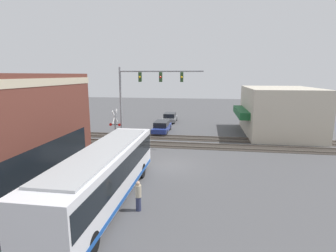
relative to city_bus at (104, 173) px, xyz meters
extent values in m
plane|color=#4C4C4F|center=(6.80, -2.80, -1.75)|extent=(120.00, 120.00, 0.00)
cube|color=beige|center=(1.07, 4.85, 4.93)|extent=(15.05, 0.36, 0.50)
cube|color=black|center=(1.07, 4.75, -0.05)|extent=(12.47, 0.12, 2.20)
cube|color=beige|center=(19.93, -14.19, 1.06)|extent=(10.95, 7.78, 5.63)
cube|color=#19592D|center=(19.93, -9.75, 0.85)|extent=(7.67, 1.20, 0.80)
cube|color=silver|center=(0.01, 0.00, -0.02)|extent=(12.22, 2.55, 2.62)
cube|color=black|center=(0.01, 0.00, 0.38)|extent=(11.97, 2.59, 1.10)
cube|color=#194CA5|center=(0.01, 0.00, -1.16)|extent=(11.97, 2.58, 0.24)
cube|color=#A5A8AA|center=(0.01, 0.00, 1.35)|extent=(10.38, 2.17, 0.12)
cylinder|color=black|center=(3.92, 0.00, -1.25)|extent=(1.00, 2.57, 1.00)
cylinder|color=black|center=(-4.30, 0.00, -1.25)|extent=(1.00, 2.57, 1.00)
cylinder|color=gray|center=(11.57, 2.83, 2.18)|extent=(0.20, 0.20, 7.87)
cylinder|color=gray|center=(11.57, -1.16, 5.72)|extent=(0.16, 7.99, 0.16)
cube|color=#284723|center=(11.57, 0.83, 5.17)|extent=(0.30, 0.27, 0.90)
sphere|color=yellow|center=(11.40, 0.83, 5.17)|extent=(0.20, 0.20, 0.20)
cube|color=#284723|center=(11.57, -1.16, 5.17)|extent=(0.30, 0.27, 0.90)
sphere|color=red|center=(11.40, -1.16, 5.17)|extent=(0.20, 0.20, 0.20)
cube|color=#284723|center=(11.57, -3.16, 5.17)|extent=(0.30, 0.27, 0.90)
sphere|color=yellow|center=(11.40, -3.16, 5.17)|extent=(0.20, 0.20, 0.20)
cylinder|color=gray|center=(11.22, 3.38, 0.05)|extent=(0.14, 0.14, 3.60)
cube|color=white|center=(11.22, 3.38, 1.35)|extent=(1.41, 0.06, 1.41)
cube|color=white|center=(11.22, 3.38, 1.35)|extent=(1.41, 0.06, 1.41)
cylinder|color=#38383A|center=(11.22, 3.38, 0.55)|extent=(0.08, 0.90, 0.08)
sphere|color=red|center=(11.17, 2.93, 0.55)|extent=(0.28, 0.28, 0.28)
sphere|color=red|center=(11.17, 3.83, 0.55)|extent=(0.28, 0.28, 0.28)
cube|color=#332D28|center=(12.80, -2.80, -1.74)|extent=(2.60, 60.00, 0.03)
cube|color=#6B6056|center=(12.09, -2.80, -1.68)|extent=(0.07, 60.00, 0.15)
cube|color=#6B6056|center=(13.52, -2.80, -1.68)|extent=(0.07, 60.00, 0.15)
cube|color=#332D28|center=(16.00, -2.80, -1.74)|extent=(2.60, 60.00, 0.03)
cube|color=#6B6056|center=(15.29, -2.80, -1.68)|extent=(0.07, 60.00, 0.15)
cube|color=#6B6056|center=(16.72, -2.80, -1.68)|extent=(0.07, 60.00, 0.15)
cube|color=navy|center=(18.79, 0.00, -1.23)|extent=(4.89, 1.80, 0.54)
cube|color=black|center=(18.54, 0.00, -0.64)|extent=(2.69, 1.62, 0.65)
cylinder|color=black|center=(20.30, 0.00, -1.43)|extent=(0.64, 1.82, 0.64)
cylinder|color=black|center=(17.27, 0.00, -1.43)|extent=(0.64, 1.82, 0.64)
cube|color=slate|center=(26.05, 0.00, -1.23)|extent=(4.42, 1.80, 0.53)
cube|color=black|center=(25.83, 0.00, -0.65)|extent=(2.43, 1.62, 0.64)
cylinder|color=black|center=(27.42, 0.00, -1.43)|extent=(0.64, 1.82, 0.64)
cylinder|color=black|center=(24.68, 0.00, -1.43)|extent=(0.64, 1.82, 0.64)
cylinder|color=#2D3351|center=(-0.61, -2.09, -1.36)|extent=(0.28, 0.28, 0.79)
cylinder|color=#B2A58C|center=(-0.61, -2.09, -0.64)|extent=(0.34, 0.34, 0.66)
sphere|color=tan|center=(-0.61, -2.09, -0.20)|extent=(0.21, 0.21, 0.21)
camera|label=1|loc=(-13.12, -5.56, 5.40)|focal=28.00mm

